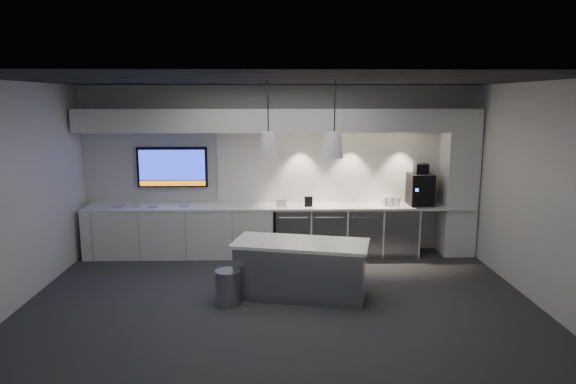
{
  "coord_description": "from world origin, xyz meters",
  "views": [
    {
      "loc": [
        -0.05,
        -6.71,
        2.77
      ],
      "look_at": [
        0.14,
        1.1,
        1.34
      ],
      "focal_mm": 32.0,
      "sensor_mm": 36.0,
      "label": 1
    }
  ],
  "objects_px": {
    "island": "(301,269)",
    "coffee_machine": "(420,188)",
    "wall_tv": "(172,167)",
    "bin": "(228,287)"
  },
  "relations": [
    {
      "from": "bin",
      "to": "coffee_machine",
      "type": "xyz_separation_m",
      "value": [
        3.23,
        2.28,
        0.96
      ]
    },
    {
      "from": "coffee_machine",
      "to": "wall_tv",
      "type": "bearing_deg",
      "value": 176.06
    },
    {
      "from": "island",
      "to": "bin",
      "type": "bearing_deg",
      "value": -151.42
    },
    {
      "from": "bin",
      "to": "coffee_machine",
      "type": "relative_size",
      "value": 0.65
    },
    {
      "from": "island",
      "to": "coffee_machine",
      "type": "distance_m",
      "value": 3.09
    },
    {
      "from": "island",
      "to": "coffee_machine",
      "type": "height_order",
      "value": "coffee_machine"
    },
    {
      "from": "coffee_machine",
      "to": "island",
      "type": "bearing_deg",
      "value": -138.85
    },
    {
      "from": "wall_tv",
      "to": "coffee_machine",
      "type": "distance_m",
      "value": 4.44
    },
    {
      "from": "island",
      "to": "bin",
      "type": "relative_size",
      "value": 4.18
    },
    {
      "from": "bin",
      "to": "island",
      "type": "bearing_deg",
      "value": 15.69
    }
  ]
}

